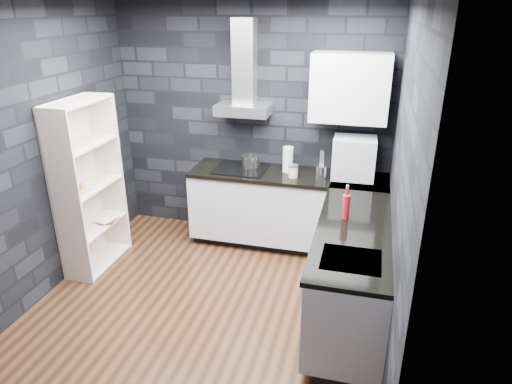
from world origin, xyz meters
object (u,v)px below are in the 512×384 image
at_px(appliance_garage, 354,158).
at_px(red_bottle, 346,207).
at_px(storage_jar, 293,172).
at_px(bookshelf, 89,187).
at_px(utensil_crock, 321,173).
at_px(pot, 251,162).
at_px(fruit_bowl, 81,188).
at_px(glass_vase, 288,160).

height_order(appliance_garage, red_bottle, appliance_garage).
relative_size(storage_jar, bookshelf, 0.07).
height_order(utensil_crock, appliance_garage, appliance_garage).
height_order(pot, storage_jar, pot).
height_order(pot, fruit_bowl, pot).
xyz_separation_m(glass_vase, utensil_crock, (0.39, -0.14, -0.07)).
relative_size(pot, appliance_garage, 0.45).
xyz_separation_m(utensil_crock, fruit_bowl, (-2.29, -0.96, -0.04)).
relative_size(pot, bookshelf, 0.11).
bearing_deg(bookshelf, storage_jar, 2.60).
bearing_deg(bookshelf, glass_vase, 7.42).
xyz_separation_m(pot, utensil_crock, (0.83, -0.17, 0.00)).
xyz_separation_m(utensil_crock, appliance_garage, (0.33, 0.13, 0.15)).
bearing_deg(utensil_crock, red_bottle, -70.30).
bearing_deg(utensil_crock, glass_vase, 160.76).
distance_m(storage_jar, fruit_bowl, 2.21).
relative_size(utensil_crock, bookshelf, 0.08).
bearing_deg(utensil_crock, bookshelf, -160.02).
relative_size(red_bottle, fruit_bowl, 1.02).
bearing_deg(red_bottle, storage_jar, 124.86).
bearing_deg(red_bottle, fruit_bowl, -179.10).
height_order(pot, red_bottle, red_bottle).
distance_m(appliance_garage, fruit_bowl, 2.85).
xyz_separation_m(utensil_crock, bookshelf, (-2.29, -0.83, -0.07)).
bearing_deg(glass_vase, appliance_garage, -0.82).
relative_size(pot, glass_vase, 0.70).
bearing_deg(pot, storage_jar, -19.60).
bearing_deg(bookshelf, utensil_crock, 0.42).
relative_size(pot, fruit_bowl, 0.93).
height_order(storage_jar, bookshelf, bookshelf).
relative_size(glass_vase, storage_jar, 2.33).
bearing_deg(bookshelf, appliance_garage, 0.53).
xyz_separation_m(pot, bookshelf, (-1.47, -1.00, -0.07)).
relative_size(utensil_crock, red_bottle, 0.65).
height_order(red_bottle, fruit_bowl, red_bottle).
bearing_deg(red_bottle, bookshelf, 178.04).
xyz_separation_m(storage_jar, utensil_crock, (0.30, 0.02, 0.01)).
height_order(utensil_crock, red_bottle, red_bottle).
xyz_separation_m(appliance_garage, bookshelf, (-2.62, -0.96, -0.22)).
relative_size(glass_vase, fruit_bowl, 1.33).
xyz_separation_m(pot, fruit_bowl, (-1.47, -1.13, -0.03)).
distance_m(storage_jar, appliance_garage, 0.66).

